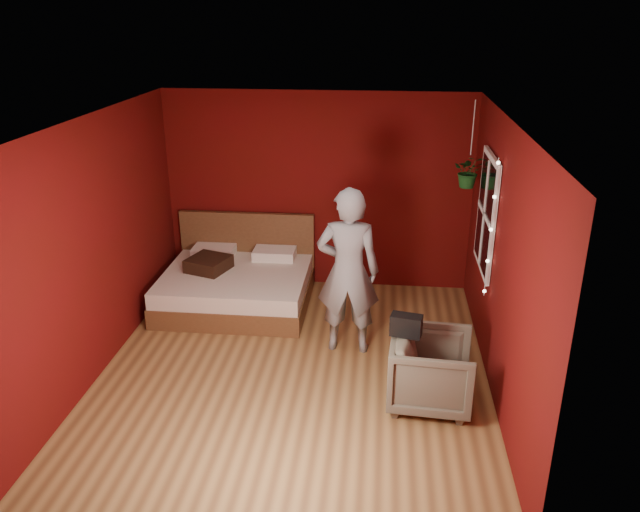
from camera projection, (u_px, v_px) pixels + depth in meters
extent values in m
plane|color=olive|center=(295.00, 369.00, 6.58)|extent=(4.50, 4.50, 0.00)
cube|color=#56090A|center=(317.00, 191.00, 8.19)|extent=(4.00, 0.02, 2.60)
cube|color=#56090A|center=(242.00, 384.00, 4.01)|extent=(4.00, 0.02, 2.60)
cube|color=#56090A|center=(96.00, 247.00, 6.29)|extent=(0.02, 4.50, 2.60)
cube|color=#56090A|center=(502.00, 263.00, 5.91)|extent=(0.02, 4.50, 2.60)
cube|color=silver|center=(290.00, 120.00, 5.61)|extent=(4.00, 4.50, 0.02)
cube|color=white|center=(487.00, 213.00, 6.67)|extent=(0.04, 0.97, 1.27)
cube|color=black|center=(485.00, 213.00, 6.67)|extent=(0.02, 0.85, 1.15)
cube|color=white|center=(485.00, 213.00, 6.67)|extent=(0.03, 0.05, 1.15)
cube|color=white|center=(485.00, 213.00, 6.67)|extent=(0.03, 0.85, 0.05)
cylinder|color=silver|center=(491.00, 230.00, 6.19)|extent=(0.01, 0.01, 1.45)
sphere|color=#FFF2CC|center=(484.00, 291.00, 6.44)|extent=(0.04, 0.04, 0.04)
sphere|color=#FFF2CC|center=(488.00, 261.00, 6.31)|extent=(0.04, 0.04, 0.04)
sphere|color=#FFF2CC|center=(491.00, 230.00, 6.19)|extent=(0.04, 0.04, 0.04)
sphere|color=#FFF2CC|center=(495.00, 197.00, 6.06)|extent=(0.04, 0.04, 0.04)
sphere|color=#FFF2CC|center=(498.00, 163.00, 5.93)|extent=(0.04, 0.04, 0.04)
cube|color=brown|center=(237.00, 296.00, 7.94)|extent=(1.82, 1.55, 0.26)
cube|color=beige|center=(236.00, 280.00, 7.86)|extent=(1.79, 1.52, 0.20)
cube|color=brown|center=(248.00, 248.00, 8.49)|extent=(1.82, 0.07, 1.00)
cube|color=white|center=(214.00, 251.00, 8.32)|extent=(0.55, 0.35, 0.13)
cube|color=white|center=(274.00, 254.00, 8.24)|extent=(0.55, 0.35, 0.13)
imported|color=gray|center=(348.00, 271.00, 6.65)|extent=(0.68, 0.45, 1.86)
imported|color=#5B5648|center=(431.00, 371.00, 5.90)|extent=(0.83, 0.81, 0.71)
cube|color=black|center=(406.00, 325.00, 5.77)|extent=(0.31, 0.20, 0.21)
cube|color=black|center=(209.00, 264.00, 7.87)|extent=(0.59, 0.59, 0.16)
cylinder|color=silver|center=(473.00, 128.00, 7.01)|extent=(0.01, 0.01, 0.62)
imported|color=#185621|center=(469.00, 171.00, 7.19)|extent=(0.36, 0.32, 0.38)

